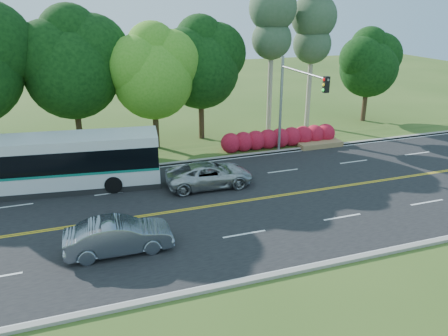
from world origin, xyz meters
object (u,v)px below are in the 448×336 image
object	(u,v)px
sedan	(119,236)
suv	(209,175)
traffic_signal	(294,95)
transit_bus	(51,164)

from	to	relation	value
sedan	suv	xyz separation A→B (m)	(6.02, 5.82, -0.05)
traffic_signal	suv	distance (m)	8.34
traffic_signal	sedan	xyz separation A→B (m)	(-12.86, -8.52, -3.87)
traffic_signal	sedan	world-z (taller)	traffic_signal
sedan	traffic_signal	bearing A→B (deg)	-55.63
transit_bus	suv	xyz separation A→B (m)	(8.93, -2.50, -0.87)
transit_bus	sedan	size ratio (longest dim) A/B	2.67
traffic_signal	transit_bus	xyz separation A→B (m)	(-15.77, -0.20, -3.04)
sedan	transit_bus	bearing A→B (deg)	20.13
traffic_signal	sedan	distance (m)	15.91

